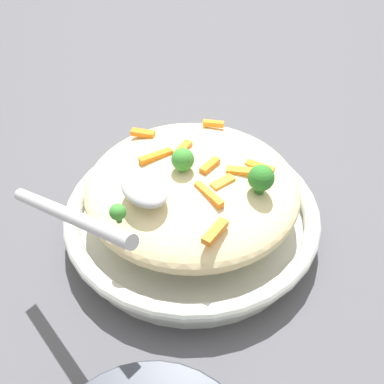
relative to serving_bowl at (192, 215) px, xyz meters
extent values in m
plane|color=#4C4C51|center=(0.00, 0.00, -0.02)|extent=(2.40, 2.40, 0.00)
cylinder|color=silver|center=(0.00, 0.00, -0.01)|extent=(0.28, 0.28, 0.02)
torus|color=silver|center=(0.00, 0.00, 0.01)|extent=(0.30, 0.30, 0.02)
torus|color=black|center=(0.00, 0.00, 0.01)|extent=(0.29, 0.29, 0.00)
ellipsoid|color=beige|center=(0.00, 0.00, 0.05)|extent=(0.24, 0.24, 0.06)
cube|color=orange|center=(0.08, -0.05, 0.07)|extent=(0.02, 0.03, 0.01)
cube|color=orange|center=(0.04, 0.01, 0.08)|extent=(0.01, 0.03, 0.01)
cube|color=orange|center=(0.02, 0.01, 0.08)|extent=(0.01, 0.03, 0.01)
cube|color=orange|center=(-0.05, 0.08, 0.07)|extent=(0.02, 0.02, 0.01)
cube|color=orange|center=(-0.09, 0.00, 0.07)|extent=(0.03, 0.02, 0.01)
cube|color=orange|center=(-0.03, 0.01, 0.08)|extent=(0.02, 0.03, 0.01)
cube|color=orange|center=(0.05, 0.06, 0.07)|extent=(0.03, 0.02, 0.01)
cube|color=orange|center=(-0.04, -0.02, 0.08)|extent=(0.02, 0.04, 0.01)
cube|color=orange|center=(0.05, -0.02, 0.08)|extent=(0.04, 0.01, 0.01)
cube|color=orange|center=(0.05, 0.04, 0.08)|extent=(0.04, 0.03, 0.01)
cylinder|color=#377928|center=(0.01, -0.10, 0.07)|extent=(0.01, 0.01, 0.01)
sphere|color=#3D8E33|center=(0.01, -0.10, 0.08)|extent=(0.02, 0.02, 0.02)
cylinder|color=#296820|center=(0.07, 0.03, 0.07)|extent=(0.01, 0.01, 0.01)
sphere|color=#2D7A28|center=(0.07, 0.03, 0.09)|extent=(0.03, 0.03, 0.03)
cylinder|color=#377928|center=(0.00, -0.01, 0.08)|extent=(0.01, 0.01, 0.01)
sphere|color=#3D8E33|center=(0.00, -0.01, 0.09)|extent=(0.02, 0.02, 0.02)
ellipsoid|color=#B7B7BC|center=(0.01, -0.07, 0.09)|extent=(0.06, 0.04, 0.02)
cylinder|color=#B7B7BC|center=(0.02, -0.15, 0.12)|extent=(0.17, 0.03, 0.07)
camera|label=1|loc=(0.27, -0.24, 0.37)|focal=39.54mm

